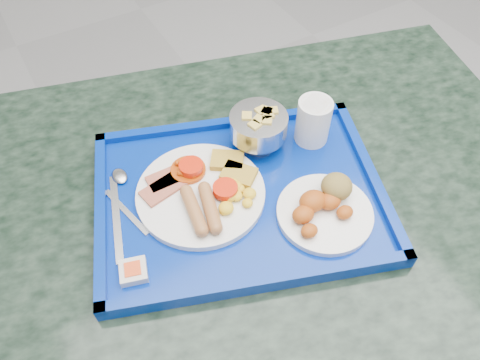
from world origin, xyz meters
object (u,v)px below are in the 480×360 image
object	(u,v)px
main_plate	(205,191)
fruit_bowl	(259,126)
bread_plate	(325,206)
table	(243,246)
juice_cup	(313,120)
tray	(240,196)

from	to	relation	value
main_plate	fruit_bowl	xyz separation A→B (m)	(0.14, 0.06, 0.04)
main_plate	bread_plate	world-z (taller)	bread_plate
table	bread_plate	xyz separation A→B (m)	(0.09, -0.11, 0.22)
fruit_bowl	juice_cup	bearing A→B (deg)	-21.28
bread_plate	table	bearing A→B (deg)	128.14
tray	bread_plate	xyz separation A→B (m)	(0.10, -0.10, 0.02)
bread_plate	juice_cup	distance (m)	0.18
tray	bread_plate	distance (m)	0.15
tray	main_plate	bearing A→B (deg)	151.74
main_plate	bread_plate	bearing A→B (deg)	-40.00
fruit_bowl	juice_cup	world-z (taller)	juice_cup
tray	fruit_bowl	size ratio (longest dim) A/B	5.52
main_plate	juice_cup	distance (m)	0.24
bread_plate	fruit_bowl	bearing A→B (deg)	94.26
tray	fruit_bowl	world-z (taller)	fruit_bowl
table	main_plate	distance (m)	0.23
table	main_plate	bearing A→B (deg)	165.21
table	bread_plate	size ratio (longest dim) A/B	8.27
tray	fruit_bowl	bearing A→B (deg)	43.89
tray	juice_cup	bearing A→B (deg)	14.83
main_plate	juice_cup	size ratio (longest dim) A/B	2.51
main_plate	bread_plate	xyz separation A→B (m)	(0.16, -0.13, 0.00)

